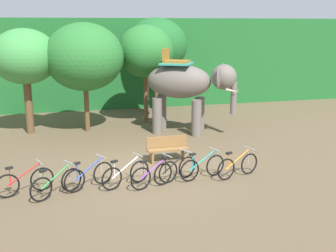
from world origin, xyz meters
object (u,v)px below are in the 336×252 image
(bike_orange, at_px, (238,166))
(wooden_bench, at_px, (167,148))
(bike_red, at_px, (25,181))
(tree_far_right, at_px, (156,45))
(bike_black, at_px, (175,169))
(tree_right, at_px, (25,57))
(tree_center_left, at_px, (84,57))
(tree_center_right, at_px, (145,52))
(bike_purple, at_px, (155,174))
(elephant, at_px, (186,85))
(bike_green, at_px, (57,183))
(bike_blue, at_px, (89,176))
(bike_white, at_px, (126,174))
(bike_teal, at_px, (203,167))

(bike_orange, relative_size, wooden_bench, 1.08)
(bike_red, relative_size, bike_orange, 1.00)
(tree_far_right, height_order, bike_black, tree_far_right)
(tree_right, relative_size, tree_center_left, 0.95)
(tree_far_right, height_order, bike_red, tree_far_right)
(tree_center_right, xyz_separation_m, tree_far_right, (1.23, 3.07, 0.14))
(bike_purple, bearing_deg, tree_far_right, 76.91)
(wooden_bench, bearing_deg, bike_red, -157.82)
(elephant, relative_size, bike_green, 2.80)
(bike_blue, bearing_deg, bike_white, -6.31)
(bike_black, bearing_deg, bike_purple, -159.25)
(tree_center_left, distance_m, bike_red, 8.03)
(elephant, bearing_deg, tree_center_left, 161.10)
(tree_center_left, relative_size, bike_blue, 3.22)
(tree_right, height_order, bike_teal, tree_right)
(bike_white, xyz_separation_m, bike_purple, (0.85, -0.24, 0.00))
(bike_blue, bearing_deg, bike_green, -157.39)
(tree_center_right, relative_size, bike_teal, 2.91)
(tree_far_right, relative_size, bike_purple, 3.22)
(bike_green, distance_m, bike_white, 2.06)
(tree_center_right, height_order, bike_teal, tree_center_right)
(bike_red, distance_m, bike_white, 2.93)
(tree_center_right, relative_size, bike_orange, 2.94)
(bike_purple, bearing_deg, bike_red, 174.50)
(elephant, distance_m, bike_purple, 6.84)
(bike_orange, bearing_deg, bike_blue, 177.16)
(tree_center_left, height_order, bike_white, tree_center_left)
(tree_right, distance_m, bike_green, 8.42)
(bike_teal, relative_size, bike_orange, 1.01)
(elephant, xyz_separation_m, bike_green, (-5.67, -6.01, -1.82))
(tree_center_left, bearing_deg, bike_orange, -59.64)
(tree_right, height_order, tree_center_left, tree_center_left)
(tree_center_left, height_order, elephant, tree_center_left)
(bike_red, xyz_separation_m, bike_orange, (6.55, -0.24, 0.00))
(bike_black, height_order, bike_orange, same)
(tree_center_right, height_order, wooden_bench, tree_center_right)
(elephant, bearing_deg, bike_teal, -101.47)
(bike_orange, bearing_deg, tree_center_left, 120.36)
(bike_purple, distance_m, bike_orange, 2.77)
(bike_green, bearing_deg, bike_red, 156.09)
(tree_center_left, bearing_deg, elephant, -18.90)
(bike_purple, bearing_deg, tree_right, 117.69)
(bike_red, bearing_deg, tree_right, 92.19)
(tree_center_left, xyz_separation_m, bike_green, (-1.37, -7.48, -3.01))
(bike_purple, distance_m, bike_black, 0.77)
(tree_far_right, xyz_separation_m, bike_orange, (0.09, -11.41, -3.28))
(bike_purple, height_order, bike_black, same)
(tree_center_right, distance_m, bike_white, 9.09)
(tree_far_right, relative_size, bike_green, 3.56)
(bike_blue, bearing_deg, bike_red, 179.93)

